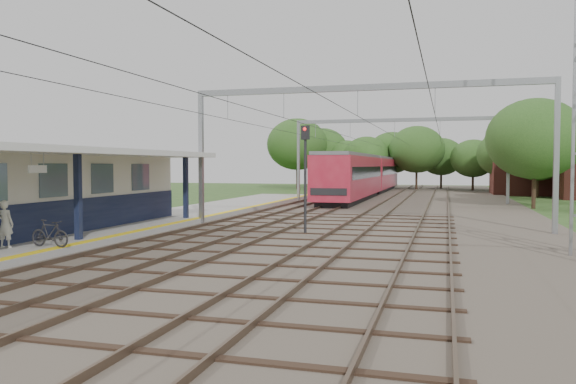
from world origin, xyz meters
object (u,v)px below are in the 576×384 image
(person, at_px, (5,224))
(train, at_px, (367,174))
(bicycle, at_px, (50,233))
(signal_post, at_px, (305,164))

(person, xyz_separation_m, train, (6.40, 41.72, 1.08))
(bicycle, height_order, train, train)
(person, height_order, train, train)
(person, distance_m, bicycle, 1.46)
(person, bearing_deg, bicycle, -159.80)
(train, bearing_deg, bicycle, -97.07)
(bicycle, bearing_deg, person, 118.13)
(person, relative_size, bicycle, 1.04)
(person, height_order, bicycle, person)
(person, height_order, signal_post, signal_post)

